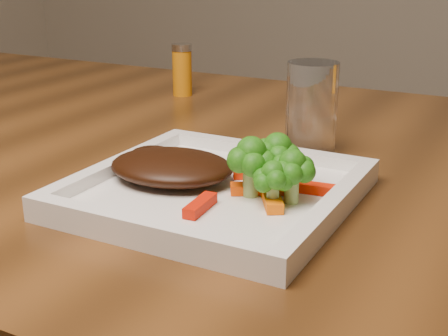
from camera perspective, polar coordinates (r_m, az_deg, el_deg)
The scene contains 13 objects.
plate at distance 0.65m, azimuth -0.78°, elevation -2.45°, with size 0.27×0.27×0.01m, color white.
steak at distance 0.67m, azimuth -4.80°, elevation 0.12°, with size 0.14×0.11×0.03m, color black.
broccoli_0 at distance 0.64m, azimuth 4.89°, elevation 1.16°, with size 0.06×0.06×0.07m, color #2D6F12, non-canonical shape.
broccoli_1 at distance 0.61m, azimuth 6.25°, elevation -0.31°, with size 0.05×0.05×0.06m, color #1E7112, non-canonical shape.
broccoli_2 at distance 0.59m, azimuth 4.51°, elevation -0.93°, with size 0.04×0.04×0.06m, color #237814, non-canonical shape.
broccoli_3 at distance 0.62m, azimuth 2.48°, elevation 0.13°, with size 0.06×0.06×0.06m, color #147917, non-canonical shape.
carrot_2 at distance 0.59m, azimuth -2.19°, elevation -3.43°, with size 0.05×0.01×0.01m, color red.
carrot_3 at distance 0.64m, azimuth 8.42°, elevation -1.87°, with size 0.05×0.01×0.01m, color red.
carrot_4 at distance 0.68m, azimuth 3.10°, elevation -0.47°, with size 0.05×0.01×0.01m, color #FF2804.
carrot_5 at distance 0.61m, azimuth 4.36°, elevation -2.76°, with size 0.06×0.02×0.01m, color #FF6604.
carrot_6 at distance 0.63m, azimuth 3.22°, elevation -1.90°, with size 0.06×0.02×0.01m, color #FF4904.
spice_shaker at distance 1.13m, azimuth -3.85°, elevation 8.95°, with size 0.03×0.03×0.09m, color orange.
drinking_glass at distance 0.78m, azimuth 8.00°, elevation 5.20°, with size 0.06×0.06×0.12m, color white.
Camera 1 is at (0.76, -0.89, 1.00)m, focal length 50.00 mm.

